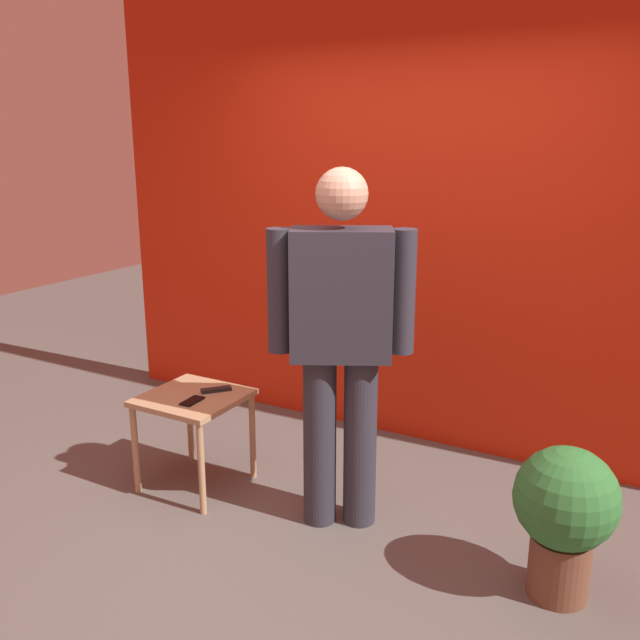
# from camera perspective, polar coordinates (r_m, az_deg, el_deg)

# --- Properties ---
(ground_plane) EXTENTS (12.00, 12.00, 0.00)m
(ground_plane) POSITION_cam_1_polar(r_m,az_deg,el_deg) (3.49, -2.68, -18.84)
(ground_plane) COLOR #59544F
(back_wall_red) EXTENTS (4.62, 0.12, 3.24)m
(back_wall_red) POSITION_cam_1_polar(r_m,az_deg,el_deg) (4.34, 8.54, 10.67)
(back_wall_red) COLOR red
(back_wall_red) RESTS_ON ground_plane
(standing_person) EXTENTS (0.68, 0.44, 1.80)m
(standing_person) POSITION_cam_1_polar(r_m,az_deg,el_deg) (3.35, 1.72, -1.16)
(standing_person) COLOR #2D2D38
(standing_person) RESTS_ON ground_plane
(side_table) EXTENTS (0.52, 0.52, 0.54)m
(side_table) POSITION_cam_1_polar(r_m,az_deg,el_deg) (3.95, -10.38, -7.21)
(side_table) COLOR tan
(side_table) RESTS_ON ground_plane
(cell_phone) EXTENTS (0.08, 0.15, 0.01)m
(cell_phone) POSITION_cam_1_polar(r_m,az_deg,el_deg) (3.83, -10.48, -6.57)
(cell_phone) COLOR black
(cell_phone) RESTS_ON side_table
(tv_remote) EXTENTS (0.14, 0.16, 0.02)m
(tv_remote) POSITION_cam_1_polar(r_m,az_deg,el_deg) (3.95, -8.55, -5.69)
(tv_remote) COLOR black
(tv_remote) RESTS_ON side_table
(potted_plant) EXTENTS (0.44, 0.44, 0.69)m
(potted_plant) POSITION_cam_1_polar(r_m,az_deg,el_deg) (3.20, 19.51, -14.59)
(potted_plant) COLOR brown
(potted_plant) RESTS_ON ground_plane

